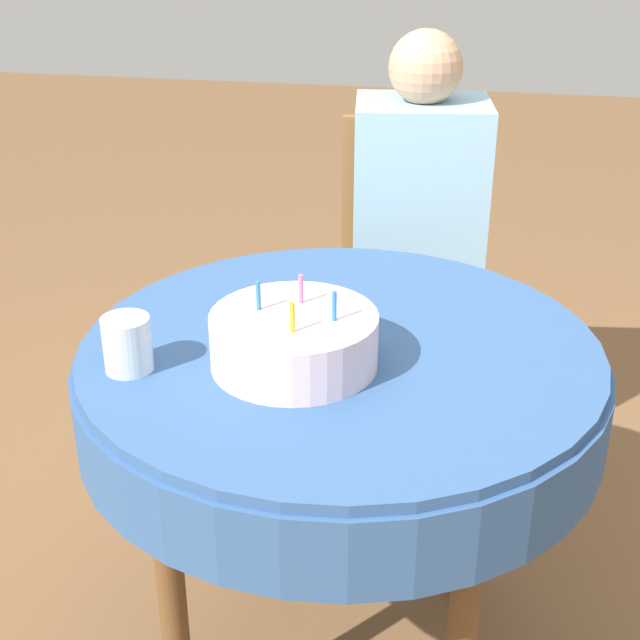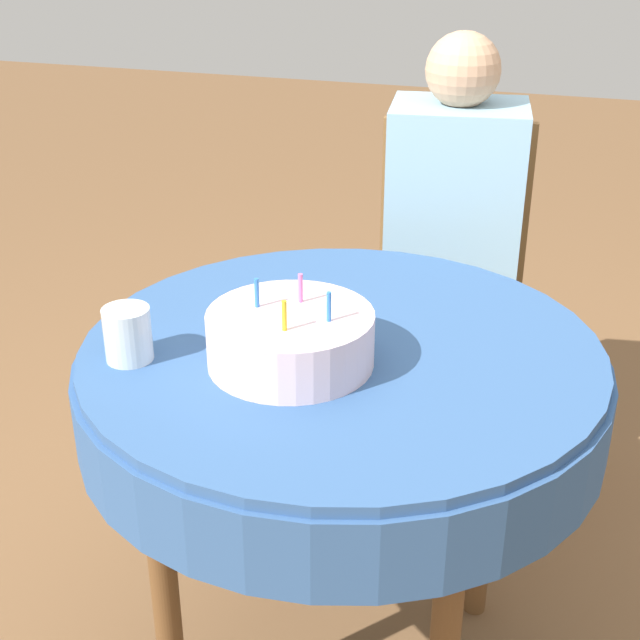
{
  "view_description": "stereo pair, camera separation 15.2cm",
  "coord_description": "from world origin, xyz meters",
  "views": [
    {
      "loc": [
        0.23,
        -1.37,
        1.49
      ],
      "look_at": [
        -0.03,
        -0.03,
        0.82
      ],
      "focal_mm": 50.0,
      "sensor_mm": 36.0,
      "label": 1
    },
    {
      "loc": [
        0.38,
        -1.33,
        1.49
      ],
      "look_at": [
        -0.03,
        -0.03,
        0.82
      ],
      "focal_mm": 50.0,
      "sensor_mm": 36.0,
      "label": 2
    }
  ],
  "objects": [
    {
      "name": "birthday_cake",
      "position": [
        -0.06,
        -0.09,
        0.82
      ],
      "size": [
        0.28,
        0.28,
        0.14
      ],
      "color": "silver",
      "rests_on": "dining_table"
    },
    {
      "name": "drinking_glass",
      "position": [
        -0.33,
        -0.16,
        0.82
      ],
      "size": [
        0.08,
        0.08,
        0.09
      ],
      "color": "silver",
      "rests_on": "dining_table"
    },
    {
      "name": "dining_table",
      "position": [
        0.0,
        0.0,
        0.67
      ],
      "size": [
        0.94,
        0.94,
        0.77
      ],
      "color": "#335689",
      "rests_on": "ground_plane"
    },
    {
      "name": "person",
      "position": [
        0.07,
        0.75,
        0.71
      ],
      "size": [
        0.35,
        0.38,
        1.2
      ],
      "rotation": [
        0.0,
        0.0,
        0.14
      ],
      "color": "tan",
      "rests_on": "ground_plane"
    },
    {
      "name": "chair",
      "position": [
        0.05,
        0.85,
        0.5
      ],
      "size": [
        0.5,
        0.5,
        0.95
      ],
      "rotation": [
        0.0,
        0.0,
        0.14
      ],
      "color": "brown",
      "rests_on": "ground_plane"
    }
  ]
}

